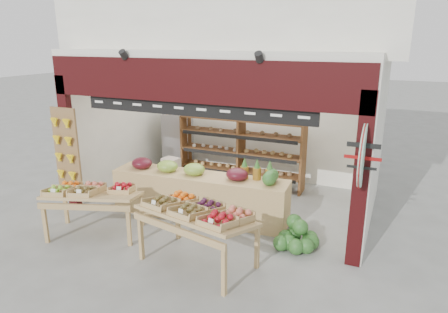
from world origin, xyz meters
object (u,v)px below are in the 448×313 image
cardboard_stack (179,176)px  watermelon_pile (297,238)px  back_shelving (241,136)px  mid_counter (199,194)px  display_table_right (197,212)px  display_table_left (88,192)px  refrigerator (179,141)px

cardboard_stack → watermelon_pile: 3.65m
back_shelving → mid_counter: back_shelving is taller
mid_counter → display_table_right: display_table_right is taller
cardboard_stack → display_table_left: display_table_left is taller
display_table_right → watermelon_pile: 1.78m
refrigerator → mid_counter: (1.75, -2.28, -0.34)m
back_shelving → watermelon_pile: (1.96, -2.45, -0.99)m
refrigerator → cardboard_stack: 1.25m
cardboard_stack → mid_counter: 1.78m
back_shelving → display_table_left: (-1.49, -3.40, -0.41)m
refrigerator → back_shelving: bearing=-22.7°
mid_counter → refrigerator: bearing=127.5°
back_shelving → cardboard_stack: (-1.26, -0.72, -0.93)m
mid_counter → display_table_left: (-1.43, -1.38, 0.30)m
refrigerator → display_table_right: 4.54m
cardboard_stack → mid_counter: bearing=-47.4°
cardboard_stack → display_table_right: 3.48m
cardboard_stack → mid_counter: size_ratio=0.30×
cardboard_stack → refrigerator: bearing=119.4°
back_shelving → cardboard_stack: back_shelving is taller
cardboard_stack → display_table_right: display_table_right is taller
refrigerator → display_table_left: size_ratio=0.93×
back_shelving → display_table_right: 3.61m
display_table_left → watermelon_pile: 3.62m
mid_counter → display_table_right: bearing=-63.0°
display_table_right → display_table_left: bearing=176.7°
back_shelving → display_table_right: bearing=-78.7°
back_shelving → display_table_right: (0.71, -3.53, -0.32)m
watermelon_pile → back_shelving: bearing=128.7°
back_shelving → display_table_left: 3.73m
back_shelving → display_table_left: back_shelving is taller
watermelon_pile → refrigerator: bearing=144.3°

